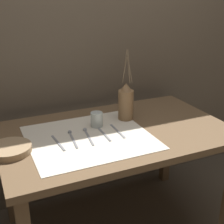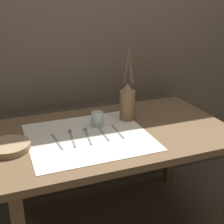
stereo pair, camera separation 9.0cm
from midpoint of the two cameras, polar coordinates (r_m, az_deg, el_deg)
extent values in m
cube|color=brown|center=(2.20, -6.40, 13.51)|extent=(7.00, 0.06, 2.40)
cube|color=brown|center=(1.86, -0.69, -3.91)|extent=(1.36, 0.83, 0.04)
cube|color=brown|center=(2.23, -19.60, -11.29)|extent=(0.06, 0.06, 0.68)
cube|color=brown|center=(2.57, 8.87, -5.61)|extent=(0.06, 0.06, 0.68)
cube|color=beige|center=(1.77, -5.64, -4.64)|extent=(0.68, 0.61, 0.00)
cylinder|color=olive|center=(1.98, 1.22, 1.27)|extent=(0.10, 0.10, 0.19)
cone|color=olive|center=(1.94, 1.25, 4.63)|extent=(0.07, 0.07, 0.05)
cylinder|color=#847056|center=(1.90, 1.77, 8.34)|extent=(0.04, 0.03, 0.21)
cylinder|color=#847056|center=(1.90, 1.88, 8.15)|extent=(0.04, 0.02, 0.20)
cylinder|color=#847056|center=(1.90, 0.96, 7.64)|extent=(0.01, 0.04, 0.16)
cylinder|color=#847056|center=(1.91, 1.70, 7.62)|extent=(0.01, 0.02, 0.16)
cylinder|color=#847056|center=(1.90, 0.99, 8.37)|extent=(0.01, 0.04, 0.21)
cylinder|color=#9E7F5B|center=(1.70, -19.68, -6.45)|extent=(0.22, 0.22, 0.04)
cylinder|color=#B7C1BC|center=(1.89, -4.19, -1.37)|extent=(0.07, 0.07, 0.09)
cube|color=gray|center=(1.73, -11.31, -5.58)|extent=(0.03, 0.20, 0.00)
cube|color=gray|center=(1.74, -8.56, -5.11)|extent=(0.03, 0.20, 0.00)
sphere|color=gray|center=(1.83, -9.15, -3.68)|extent=(0.02, 0.02, 0.02)
cube|color=gray|center=(1.76, -5.70, -4.66)|extent=(0.04, 0.20, 0.00)
sphere|color=gray|center=(1.85, -6.36, -3.26)|extent=(0.02, 0.02, 0.02)
cube|color=gray|center=(1.80, -2.94, -4.01)|extent=(0.02, 0.20, 0.00)
cube|color=gray|center=(1.83, -0.33, -3.51)|extent=(0.02, 0.20, 0.00)
camera|label=1|loc=(0.05, -91.43, -0.56)|focal=50.00mm
camera|label=2|loc=(0.05, 88.57, 0.56)|focal=50.00mm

